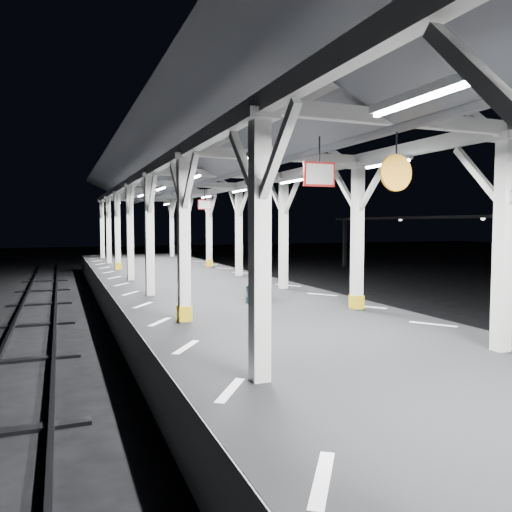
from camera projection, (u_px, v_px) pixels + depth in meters
ground at (322, 390)px, 8.87m from camera, size 120.00×120.00×0.00m
platform at (322, 363)px, 8.83m from camera, size 6.00×50.00×1.00m
hazard_stripes_left at (186, 347)px, 7.90m from camera, size 1.00×48.00×0.01m
hazard_stripes_right at (433, 324)px, 9.70m from camera, size 1.00×48.00×0.01m
track_left at (9, 428)px, 7.03m from camera, size 2.20×60.00×0.16m
canopy at (325, 130)px, 8.55m from camera, size 5.40×49.00×4.65m
bench_mid at (262, 282)px, 12.95m from camera, size 1.17×1.66×0.85m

